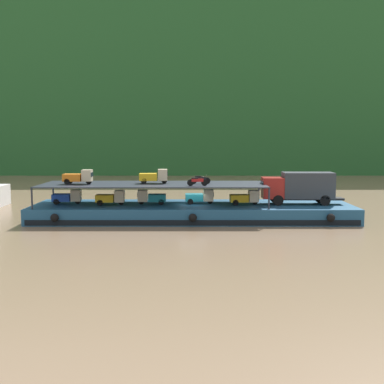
% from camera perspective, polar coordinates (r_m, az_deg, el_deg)
% --- Properties ---
extents(ground_plane, '(400.00, 400.00, 0.00)m').
position_cam_1_polar(ground_plane, '(46.46, -0.19, -3.31)').
color(ground_plane, '#7F664C').
extents(hillside_far_bank, '(141.40, 30.73, 39.50)m').
position_cam_1_polar(hillside_far_bank, '(116.70, -0.24, 13.49)').
color(hillside_far_bank, '#235628').
rests_on(hillside_far_bank, ground).
extents(cargo_barge, '(30.70, 8.15, 1.50)m').
position_cam_1_polar(cargo_barge, '(46.32, -0.19, -2.40)').
color(cargo_barge, navy).
rests_on(cargo_barge, ground).
extents(covered_lorry, '(7.89, 2.42, 3.10)m').
position_cam_1_polar(covered_lorry, '(47.30, 12.47, 0.62)').
color(covered_lorry, maroon).
rests_on(covered_lorry, cargo_barge).
extents(cargo_rack, '(21.50, 6.76, 2.00)m').
position_cam_1_polar(cargo_rack, '(46.16, -4.91, 0.91)').
color(cargo_rack, '#232833').
rests_on(cargo_rack, cargo_barge).
extents(mini_truck_lower_stern, '(2.79, 1.29, 1.38)m').
position_cam_1_polar(mini_truck_lower_stern, '(47.99, -14.93, -0.57)').
color(mini_truck_lower_stern, '#1E47B7').
rests_on(mini_truck_lower_stern, cargo_barge).
extents(mini_truck_lower_aft, '(2.76, 1.23, 1.38)m').
position_cam_1_polar(mini_truck_lower_aft, '(46.46, -9.94, -0.68)').
color(mini_truck_lower_aft, gold).
rests_on(mini_truck_lower_aft, cargo_barge).
extents(mini_truck_lower_mid, '(2.78, 1.27, 1.38)m').
position_cam_1_polar(mini_truck_lower_mid, '(46.38, -5.15, -0.62)').
color(mini_truck_lower_mid, teal).
rests_on(mini_truck_lower_mid, cargo_barge).
extents(mini_truck_lower_fore, '(2.78, 1.27, 1.38)m').
position_cam_1_polar(mini_truck_lower_fore, '(46.54, 0.69, -0.57)').
color(mini_truck_lower_fore, teal).
rests_on(mini_truck_lower_fore, cargo_barge).
extents(mini_truck_lower_bow, '(2.79, 1.29, 1.38)m').
position_cam_1_polar(mini_truck_lower_bow, '(46.15, 6.06, -0.66)').
color(mini_truck_lower_bow, gold).
rests_on(mini_truck_lower_bow, cargo_barge).
extents(mini_truck_upper_stern, '(2.75, 1.22, 1.38)m').
position_cam_1_polar(mini_truck_upper_stern, '(46.86, -13.69, 1.76)').
color(mini_truck_upper_stern, orange).
rests_on(mini_truck_upper_stern, cargo_rack).
extents(mini_truck_upper_mid, '(2.79, 1.30, 1.38)m').
position_cam_1_polar(mini_truck_upper_mid, '(46.45, -4.83, 1.87)').
color(mini_truck_upper_mid, gold).
rests_on(mini_truck_upper_mid, cargo_rack).
extents(motorcycle_upper_port, '(1.90, 0.55, 0.87)m').
position_cam_1_polar(motorcycle_upper_port, '(43.95, 0.36, 1.30)').
color(motorcycle_upper_port, black).
rests_on(motorcycle_upper_port, cargo_rack).
extents(motorcycle_upper_centre, '(1.90, 0.55, 0.87)m').
position_cam_1_polar(motorcycle_upper_centre, '(45.97, 0.74, 1.53)').
color(motorcycle_upper_centre, black).
rests_on(motorcycle_upper_centre, cargo_rack).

